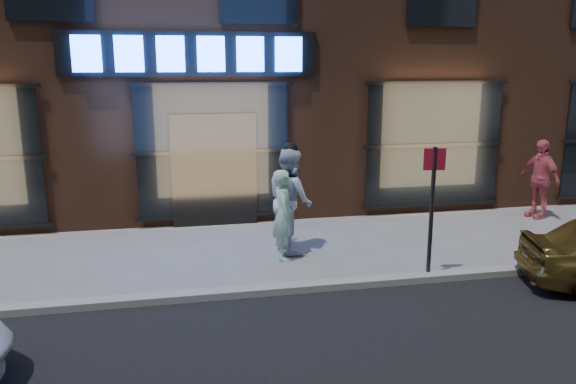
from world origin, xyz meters
name	(u,v)px	position (x,y,z in m)	size (l,w,h in m)	color
ground	(236,296)	(0.00, 0.00, 0.00)	(90.00, 90.00, 0.00)	slate
curb	(236,293)	(0.00, 0.00, 0.06)	(60.00, 0.25, 0.12)	gray
man_bowtie	(284,215)	(1.03, 1.52, 0.81)	(0.59, 0.39, 1.62)	#A7DCC5
man_cap	(290,200)	(1.24, 1.96, 0.97)	(0.94, 0.73, 1.94)	white
passerby	(540,179)	(7.21, 3.11, 0.89)	(1.04, 0.43, 1.78)	#CC5461
sign_post	(432,201)	(3.15, 0.10, 1.30)	(0.34, 0.08, 2.16)	#262628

